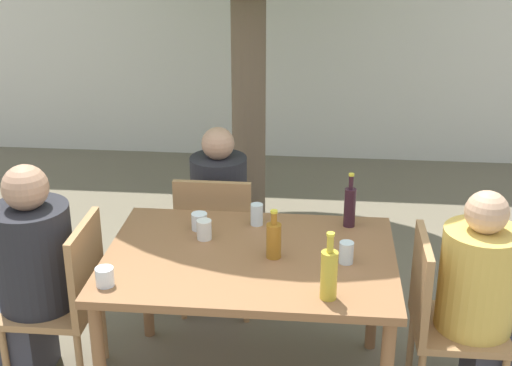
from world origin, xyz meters
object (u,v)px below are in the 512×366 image
at_px(patio_chair_1, 442,313).
at_px(person_seated_1, 492,315).
at_px(drinking_glass_2, 199,221).
at_px(dining_table_front, 250,270).
at_px(drinking_glass_3, 204,230).
at_px(person_seated_0, 23,286).
at_px(patio_chair_0, 67,294).
at_px(drinking_glass_1, 346,252).
at_px(oil_cruet_2, 329,273).
at_px(amber_bottle_0, 274,239).
at_px(patio_chair_2, 216,236).
at_px(drinking_glass_0, 257,214).
at_px(wine_bottle_1, 350,206).
at_px(drinking_glass_4, 105,277).
at_px(person_seated_2, 222,220).

height_order(patio_chair_1, person_seated_1, person_seated_1).
bearing_deg(drinking_glass_2, dining_table_front, -41.69).
bearing_deg(drinking_glass_3, drinking_glass_2, 112.03).
bearing_deg(person_seated_0, person_seated_1, 90.00).
bearing_deg(dining_table_front, patio_chair_0, 180.00).
relative_size(person_seated_1, drinking_glass_3, 11.49).
bearing_deg(drinking_glass_1, person_seated_1, 2.66).
xyz_separation_m(dining_table_front, patio_chair_1, (0.93, 0.00, -0.19)).
height_order(patio_chair_1, drinking_glass_2, patio_chair_1).
relative_size(patio_chair_0, oil_cruet_2, 2.93).
relative_size(drinking_glass_2, drinking_glass_3, 0.88).
relative_size(person_seated_1, amber_bottle_0, 4.73).
bearing_deg(drinking_glass_2, drinking_glass_3, -67.97).
relative_size(patio_chair_0, person_seated_1, 0.78).
height_order(patio_chair_0, person_seated_1, person_seated_1).
bearing_deg(patio_chair_2, drinking_glass_1, 134.08).
height_order(person_seated_0, person_seated_1, person_seated_0).
height_order(patio_chair_1, oil_cruet_2, oil_cruet_2).
xyz_separation_m(dining_table_front, person_seated_0, (-1.16, -0.00, -0.15)).
bearing_deg(person_seated_1, patio_chair_0, 90.00).
bearing_deg(drinking_glass_0, drinking_glass_1, -39.54).
bearing_deg(drinking_glass_3, drinking_glass_0, 37.98).
bearing_deg(person_seated_1, oil_cruet_2, 114.42).
bearing_deg(drinking_glass_0, oil_cruet_2, -62.06).
distance_m(patio_chair_1, patio_chair_2, 1.41).
distance_m(oil_cruet_2, drinking_glass_3, 0.80).
height_order(patio_chair_2, person_seated_1, person_seated_1).
distance_m(drinking_glass_0, drinking_glass_1, 0.59).
xyz_separation_m(dining_table_front, patio_chair_0, (-0.93, 0.00, -0.19)).
bearing_deg(wine_bottle_1, drinking_glass_1, -93.34).
bearing_deg(patio_chair_2, drinking_glass_2, 88.82).
height_order(drinking_glass_2, drinking_glass_4, drinking_glass_2).
bearing_deg(drinking_glass_2, person_seated_0, -163.57).
distance_m(patio_chair_0, drinking_glass_3, 0.77).
distance_m(drinking_glass_1, drinking_glass_3, 0.72).
distance_m(patio_chair_2, drinking_glass_3, 0.66).
height_order(patio_chair_2, oil_cruet_2, oil_cruet_2).
xyz_separation_m(person_seated_0, drinking_glass_3, (0.91, 0.15, 0.29)).
relative_size(patio_chair_0, amber_bottle_0, 3.70).
relative_size(patio_chair_0, drinking_glass_4, 10.64).
height_order(person_seated_0, person_seated_2, person_seated_0).
bearing_deg(dining_table_front, amber_bottle_0, -5.65).
height_order(dining_table_front, drinking_glass_3, drinking_glass_3).
xyz_separation_m(wine_bottle_1, drinking_glass_1, (-0.02, -0.40, -0.06)).
relative_size(patio_chair_0, person_seated_0, 0.75).
bearing_deg(drinking_glass_4, patio_chair_2, 73.02).
relative_size(person_seated_1, drinking_glass_1, 11.00).
xyz_separation_m(person_seated_0, oil_cruet_2, (1.53, -0.36, 0.35)).
relative_size(person_seated_2, drinking_glass_3, 11.33).
relative_size(dining_table_front, drinking_glass_1, 13.33).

